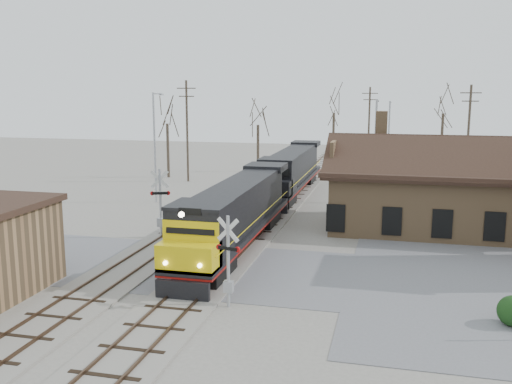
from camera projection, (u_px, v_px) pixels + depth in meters
The scene contains 19 objects.
ground at pixel (216, 269), 30.26m from camera, with size 140.00×140.00×0.00m, color gray.
road at pixel (216, 269), 30.26m from camera, with size 60.00×9.00×0.03m, color slate.
track_main at pixel (274, 210), 44.58m from camera, with size 3.40×90.00×0.24m.
track_siding at pixel (219, 207), 45.64m from camera, with size 3.40×90.00×0.24m.
depot at pixel (439, 194), 38.49m from camera, with size 15.20×9.31×7.90m.
locomotive_lead at pixel (235, 215), 33.47m from camera, with size 2.74×18.36×4.07m.
locomotive_trailing at pixel (291, 171), 51.29m from camera, with size 2.74×18.36×3.85m.
crossbuck_near at pixel (228, 265), 24.69m from camera, with size 1.16×0.34×4.09m.
crossbuck_far at pixel (161, 206), 36.30m from camera, with size 1.23×0.49×4.47m.
streetlight_a at pixel (155, 142), 47.42m from camera, with size 0.25×2.04×9.15m.
streetlight_b at pixel (375, 145), 47.30m from camera, with size 0.25×2.04×8.61m.
streetlight_c at pixel (389, 136), 59.06m from camera, with size 0.25×2.04×8.22m.
utility_pole_a at pixel (187, 129), 58.04m from camera, with size 2.00×0.24×10.29m.
utility_pole_b at pixel (369, 123), 73.08m from camera, with size 2.00×0.24×9.68m.
utility_pole_c at pixel (468, 133), 56.31m from camera, with size 2.00×0.24×9.85m.
tree_a at pixel (167, 115), 60.60m from camera, with size 3.86×3.86×9.45m.
tree_b at pixel (258, 117), 65.00m from camera, with size 3.59×3.59×8.79m.
tree_c at pixel (334, 105), 71.83m from camera, with size 4.29×4.29×10.52m.
tree_d at pixel (444, 104), 66.79m from camera, with size 4.40×4.40×10.78m.
Camera 1 is at (9.00, -27.70, 9.42)m, focal length 40.00 mm.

